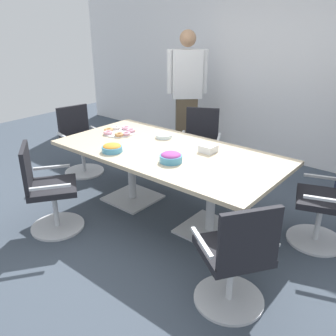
{
  "coord_description": "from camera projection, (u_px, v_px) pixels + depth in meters",
  "views": [
    {
      "loc": [
        2.2,
        -2.67,
        2.02
      ],
      "look_at": [
        0.0,
        0.0,
        0.55
      ],
      "focal_mm": 38.04,
      "sensor_mm": 36.0,
      "label": 1
    }
  ],
  "objects": [
    {
      "name": "office_chair_0",
      "position": [
        48.0,
        193.0,
        3.54
      ],
      "size": [
        0.75,
        0.75,
        0.91
      ],
      "rotation": [
        0.0,
        0.0,
        -0.61
      ],
      "color": "silver",
      "rests_on": "ground"
    },
    {
      "name": "ground_plane",
      "position": [
        168.0,
        214.0,
        3.97
      ],
      "size": [
        10.0,
        10.0,
        0.01
      ],
      "primitive_type": "cube",
      "color": "#3D4754"
    },
    {
      "name": "office_chair_2",
      "position": [
        328.0,
        205.0,
        3.31
      ],
      "size": [
        0.69,
        0.69,
        0.91
      ],
      "rotation": [
        0.0,
        0.0,
        -4.37
      ],
      "color": "silver",
      "rests_on": "ground"
    },
    {
      "name": "donut_platter",
      "position": [
        119.0,
        132.0,
        4.21
      ],
      "size": [
        0.38,
        0.38,
        0.04
      ],
      "color": "white",
      "rests_on": "conference_table"
    },
    {
      "name": "office_chair_1",
      "position": [
        235.0,
        261.0,
        2.55
      ],
      "size": [
        0.75,
        0.75,
        0.91
      ],
      "rotation": [
        0.0,
        0.0,
        0.97
      ],
      "color": "silver",
      "rests_on": "ground"
    },
    {
      "name": "plate_stack",
      "position": [
        164.0,
        136.0,
        4.05
      ],
      "size": [
        0.18,
        0.18,
        0.04
      ],
      "color": "white",
      "rests_on": "conference_table"
    },
    {
      "name": "snack_bowl_chips_orange",
      "position": [
        112.0,
        148.0,
        3.62
      ],
      "size": [
        0.21,
        0.21,
        0.08
      ],
      "color": "#4C9EC6",
      "rests_on": "conference_table"
    },
    {
      "name": "back_wall",
      "position": [
        274.0,
        64.0,
        5.13
      ],
      "size": [
        8.0,
        0.1,
        2.8
      ],
      "primitive_type": "cube",
      "color": "white",
      "rests_on": "ground"
    },
    {
      "name": "office_chair_4",
      "position": [
        80.0,
        144.0,
        4.9
      ],
      "size": [
        0.64,
        0.64,
        0.91
      ],
      "rotation": [
        0.0,
        0.0,
        -1.77
      ],
      "color": "silver",
      "rests_on": "ground"
    },
    {
      "name": "office_chair_3",
      "position": [
        200.0,
        148.0,
        4.77
      ],
      "size": [
        0.73,
        0.73,
        0.91
      ],
      "rotation": [
        0.0,
        0.0,
        -2.67
      ],
      "color": "silver",
      "rests_on": "ground"
    },
    {
      "name": "conference_table",
      "position": [
        168.0,
        161.0,
        3.73
      ],
      "size": [
        2.4,
        1.2,
        0.75
      ],
      "color": "#CCB793",
      "rests_on": "ground"
    },
    {
      "name": "snack_bowl_candy_mix",
      "position": [
        171.0,
        157.0,
        3.36
      ],
      "size": [
        0.22,
        0.22,
        0.1
      ],
      "color": "#4C9EC6",
      "rests_on": "conference_table"
    },
    {
      "name": "person_standing_0",
      "position": [
        187.0,
        92.0,
        5.38
      ],
      "size": [
        0.5,
        0.47,
        1.86
      ],
      "rotation": [
        0.0,
        0.0,
        -2.39
      ],
      "color": "brown",
      "rests_on": "ground"
    },
    {
      "name": "napkin_pile",
      "position": [
        208.0,
        148.0,
        3.62
      ],
      "size": [
        0.15,
        0.15,
        0.07
      ],
      "primitive_type": "cube",
      "color": "white",
      "rests_on": "conference_table"
    }
  ]
}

